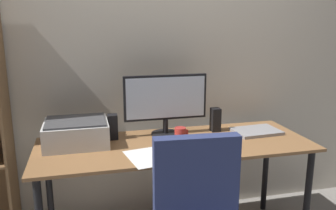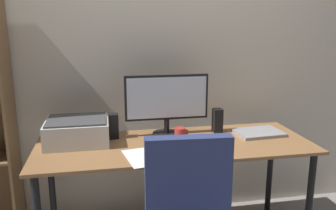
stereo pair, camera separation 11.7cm
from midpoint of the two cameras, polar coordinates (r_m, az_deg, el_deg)
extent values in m
cube|color=beige|center=(2.65, -2.89, 8.87)|extent=(6.40, 0.10, 2.60)
cube|color=olive|center=(2.28, -0.28, -6.51)|extent=(1.78, 0.66, 0.02)
cylinder|color=black|center=(2.53, 20.60, -14.49)|extent=(0.04, 0.04, 0.72)
cylinder|color=black|center=(2.64, -20.10, -13.22)|extent=(0.04, 0.04, 0.72)
cylinder|color=black|center=(2.95, 14.61, -10.00)|extent=(0.04, 0.04, 0.72)
cylinder|color=black|center=(2.45, -1.78, -4.71)|extent=(0.20, 0.20, 0.01)
cylinder|color=black|center=(2.44, -1.79, -3.46)|extent=(0.04, 0.04, 0.10)
cube|color=black|center=(2.38, -1.82, 1.27)|extent=(0.58, 0.03, 0.31)
cube|color=silver|center=(2.37, -1.75, 1.20)|extent=(0.55, 0.01, 0.28)
cube|color=silver|center=(2.12, 0.63, -7.53)|extent=(0.29, 0.12, 0.02)
cube|color=black|center=(2.18, 7.11, -6.89)|extent=(0.07, 0.10, 0.03)
cylinder|color=#B72D28|center=(2.29, 0.54, -4.90)|extent=(0.08, 0.08, 0.10)
cube|color=#B72D28|center=(2.30, 1.64, -4.70)|extent=(0.02, 0.01, 0.05)
cube|color=#99999E|center=(2.55, 13.01, -4.22)|extent=(0.34, 0.25, 0.02)
cube|color=black|center=(2.37, -10.47, -3.56)|extent=(0.06, 0.07, 0.17)
cube|color=black|center=(2.52, 6.47, -2.42)|extent=(0.06, 0.07, 0.17)
cube|color=silver|center=(2.33, -16.21, -4.47)|extent=(0.40, 0.34, 0.15)
cube|color=#424244|center=(2.30, -16.34, -2.55)|extent=(0.37, 0.31, 0.01)
cube|color=white|center=(2.06, -5.11, -8.55)|extent=(0.26, 0.33, 0.00)
cube|color=navy|center=(1.67, 2.57, -13.68)|extent=(0.40, 0.10, 0.52)
cube|color=brown|center=(2.53, -26.23, -2.69)|extent=(0.02, 0.28, 1.74)
camera|label=1|loc=(0.06, -91.50, -0.36)|focal=37.15mm
camera|label=2|loc=(0.06, 88.50, 0.36)|focal=37.15mm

